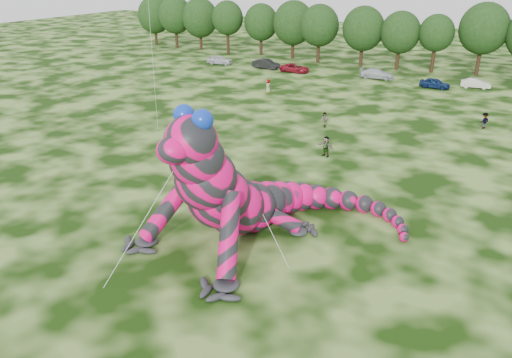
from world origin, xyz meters
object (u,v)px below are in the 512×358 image
at_px(tree_4, 261,29).
at_px(tree_9, 435,44).
at_px(tree_8, 400,41).
at_px(spectator_1, 324,120).
at_px(spectator_4, 268,86).
at_px(tree_10, 482,39).
at_px(car_2, 295,68).
at_px(car_5, 476,83).
at_px(car_1, 266,64).
at_px(spectator_5, 326,146).
at_px(tree_6, 319,34).
at_px(inflatable_gecko, 249,164).
at_px(car_4, 435,83).
at_px(car_0, 220,60).
at_px(tree_7, 363,37).
at_px(tree_3, 228,27).
at_px(tree_2, 200,24).
at_px(spectator_2, 484,121).
at_px(car_3, 377,74).
at_px(tree_5, 293,30).
at_px(tree_1, 176,22).
at_px(tree_0, 155,21).

height_order(tree_4, tree_9, tree_4).
distance_m(tree_8, spectator_1, 34.21).
distance_m(tree_4, spectator_4, 29.45).
xyz_separation_m(tree_10, spectator_4, (-22.27, -25.08, -4.37)).
relative_size(car_2, car_5, 1.23).
distance_m(car_1, spectator_5, 39.80).
xyz_separation_m(tree_6, tree_10, (24.95, 1.89, 0.51)).
bearing_deg(inflatable_gecko, car_4, 99.03).
relative_size(tree_6, spectator_1, 6.04).
relative_size(car_0, spectator_5, 2.35).
xyz_separation_m(tree_4, car_2, (12.16, -11.45, -3.88)).
distance_m(tree_7, spectator_5, 43.05).
distance_m(tree_3, spectator_5, 55.40).
bearing_deg(inflatable_gecko, tree_3, 135.42).
relative_size(inflatable_gecko, tree_2, 1.83).
height_order(tree_2, spectator_2, tree_2).
xyz_separation_m(car_1, car_3, (17.69, 1.22, -0.05)).
bearing_deg(tree_5, car_1, -87.79).
relative_size(inflatable_gecko, tree_4, 1.95).
relative_size(tree_5, car_2, 2.11).
bearing_deg(tree_9, tree_3, -179.57).
height_order(car_2, car_5, car_2).
bearing_deg(tree_2, tree_5, -0.94).
bearing_deg(car_5, inflatable_gecko, 162.83).
bearing_deg(tree_3, tree_7, -0.59).
xyz_separation_m(tree_1, tree_8, (44.14, -1.07, -0.43)).
height_order(tree_1, car_4, tree_1).
bearing_deg(car_4, tree_0, 81.71).
bearing_deg(tree_2, car_2, -24.24).
bearing_deg(spectator_4, tree_6, 146.40).
xyz_separation_m(tree_6, tree_8, (13.34, 0.30, -0.27)).
relative_size(car_1, spectator_5, 2.53).
xyz_separation_m(tree_3, tree_4, (6.08, 1.64, -0.19)).
bearing_deg(tree_2, tree_1, -172.42).
height_order(inflatable_gecko, tree_7, tree_7).
distance_m(tree_0, spectator_5, 70.51).
bearing_deg(tree_7, tree_4, 174.43).
xyz_separation_m(tree_8, car_3, (-0.80, -8.13, -3.77)).
xyz_separation_m(car_0, spectator_5, (31.65, -32.05, 0.18)).
height_order(car_3, car_5, car_3).
height_order(tree_0, tree_9, tree_0).
bearing_deg(tree_1, tree_10, 0.54).
height_order(tree_5, spectator_4, tree_5).
bearing_deg(tree_6, tree_10, 4.34).
height_order(tree_10, car_5, tree_10).
bearing_deg(tree_0, spectator_2, -23.49).
distance_m(car_4, spectator_4, 22.68).
bearing_deg(car_0, spectator_1, -140.36).
bearing_deg(car_0, car_1, -97.45).
relative_size(tree_2, tree_6, 1.02).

